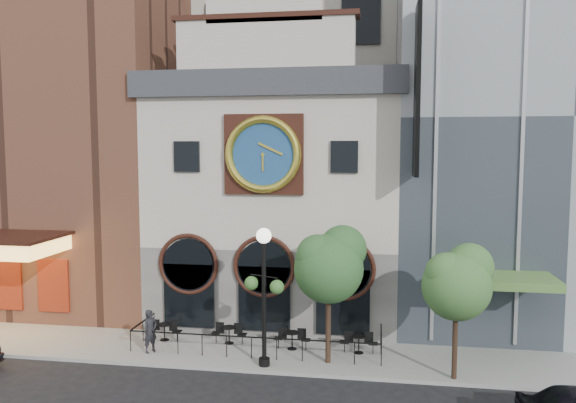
{
  "coord_description": "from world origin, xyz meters",
  "views": [
    {
      "loc": [
        5.02,
        -20.8,
        8.78
      ],
      "look_at": [
        0.77,
        6.0,
        6.25
      ],
      "focal_mm": 35.0,
      "sensor_mm": 36.0,
      "label": 1
    }
  ],
  "objects_px": {
    "bistro_2": "(292,339)",
    "bistro_1": "(229,333)",
    "bistro_3": "(359,343)",
    "tree_left": "(330,263)",
    "lamppost": "(264,281)",
    "tree_right": "(458,280)",
    "bistro_0": "(164,330)",
    "pedestrian": "(150,331)"
  },
  "relations": [
    {
      "from": "bistro_2",
      "to": "bistro_1",
      "type": "bearing_deg",
      "value": 174.64
    },
    {
      "from": "bistro_3",
      "to": "tree_left",
      "type": "bearing_deg",
      "value": -133.94
    },
    {
      "from": "lamppost",
      "to": "tree_right",
      "type": "distance_m",
      "value": 7.39
    },
    {
      "from": "bistro_0",
      "to": "tree_right",
      "type": "bearing_deg",
      "value": -10.52
    },
    {
      "from": "bistro_3",
      "to": "tree_left",
      "type": "xyz_separation_m",
      "value": [
        -1.15,
        -1.19,
        3.64
      ]
    },
    {
      "from": "bistro_2",
      "to": "bistro_3",
      "type": "height_order",
      "value": "same"
    },
    {
      "from": "tree_left",
      "to": "pedestrian",
      "type": "bearing_deg",
      "value": -179.53
    },
    {
      "from": "bistro_2",
      "to": "tree_right",
      "type": "distance_m",
      "value": 7.63
    },
    {
      "from": "bistro_2",
      "to": "tree_left",
      "type": "relative_size",
      "value": 0.28
    },
    {
      "from": "tree_right",
      "to": "tree_left",
      "type": "bearing_deg",
      "value": 169.79
    },
    {
      "from": "bistro_0",
      "to": "pedestrian",
      "type": "xyz_separation_m",
      "value": [
        -0.03,
        -1.5,
        0.46
      ]
    },
    {
      "from": "bistro_2",
      "to": "lamppost",
      "type": "height_order",
      "value": "lamppost"
    },
    {
      "from": "bistro_0",
      "to": "bistro_1",
      "type": "xyz_separation_m",
      "value": [
        3.0,
        0.05,
        0.0
      ]
    },
    {
      "from": "bistro_2",
      "to": "tree_left",
      "type": "distance_m",
      "value": 4.2
    },
    {
      "from": "bistro_0",
      "to": "tree_right",
      "type": "distance_m",
      "value": 13.07
    },
    {
      "from": "bistro_2",
      "to": "lamppost",
      "type": "relative_size",
      "value": 0.28
    },
    {
      "from": "pedestrian",
      "to": "tree_right",
      "type": "distance_m",
      "value": 12.82
    },
    {
      "from": "bistro_3",
      "to": "tree_right",
      "type": "distance_m",
      "value": 5.36
    },
    {
      "from": "bistro_3",
      "to": "lamppost",
      "type": "xyz_separation_m",
      "value": [
        -3.69,
        -1.97,
        2.97
      ]
    },
    {
      "from": "bistro_0",
      "to": "bistro_3",
      "type": "xyz_separation_m",
      "value": [
        8.75,
        -0.25,
        0.0
      ]
    },
    {
      "from": "bistro_1",
      "to": "tree_left",
      "type": "height_order",
      "value": "tree_left"
    },
    {
      "from": "bistro_2",
      "to": "pedestrian",
      "type": "height_order",
      "value": "pedestrian"
    },
    {
      "from": "lamppost",
      "to": "bistro_1",
      "type": "bearing_deg",
      "value": 154.59
    },
    {
      "from": "bistro_3",
      "to": "lamppost",
      "type": "distance_m",
      "value": 5.13
    },
    {
      "from": "bistro_1",
      "to": "tree_left",
      "type": "xyz_separation_m",
      "value": [
        4.59,
        -1.49,
        3.64
      ]
    },
    {
      "from": "tree_left",
      "to": "tree_right",
      "type": "relative_size",
      "value": 1.09
    },
    {
      "from": "tree_left",
      "to": "bistro_0",
      "type": "bearing_deg",
      "value": 169.28
    },
    {
      "from": "bistro_1",
      "to": "pedestrian",
      "type": "relative_size",
      "value": 0.86
    },
    {
      "from": "pedestrian",
      "to": "bistro_0",
      "type": "bearing_deg",
      "value": 28.62
    },
    {
      "from": "bistro_3",
      "to": "tree_left",
      "type": "distance_m",
      "value": 4.0
    },
    {
      "from": "pedestrian",
      "to": "bistro_1",
      "type": "bearing_deg",
      "value": -33.06
    },
    {
      "from": "bistro_1",
      "to": "tree_right",
      "type": "relative_size",
      "value": 0.31
    },
    {
      "from": "tree_right",
      "to": "lamppost",
      "type": "bearing_deg",
      "value": 179.26
    },
    {
      "from": "bistro_2",
      "to": "lamppost",
      "type": "xyz_separation_m",
      "value": [
        -0.83,
        -1.99,
        2.97
      ]
    },
    {
      "from": "tree_left",
      "to": "bistro_2",
      "type": "bearing_deg",
      "value": 144.67
    },
    {
      "from": "bistro_1",
      "to": "bistro_2",
      "type": "distance_m",
      "value": 2.89
    },
    {
      "from": "pedestrian",
      "to": "tree_right",
      "type": "height_order",
      "value": "tree_right"
    },
    {
      "from": "pedestrian",
      "to": "tree_left",
      "type": "relative_size",
      "value": 0.33
    },
    {
      "from": "pedestrian",
      "to": "tree_right",
      "type": "bearing_deg",
      "value": -63.76
    },
    {
      "from": "bistro_1",
      "to": "tree_right",
      "type": "xyz_separation_m",
      "value": [
        9.43,
        -2.36,
        3.3
      ]
    },
    {
      "from": "bistro_1",
      "to": "tree_left",
      "type": "relative_size",
      "value": 0.28
    },
    {
      "from": "lamppost",
      "to": "tree_right",
      "type": "relative_size",
      "value": 1.08
    }
  ]
}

